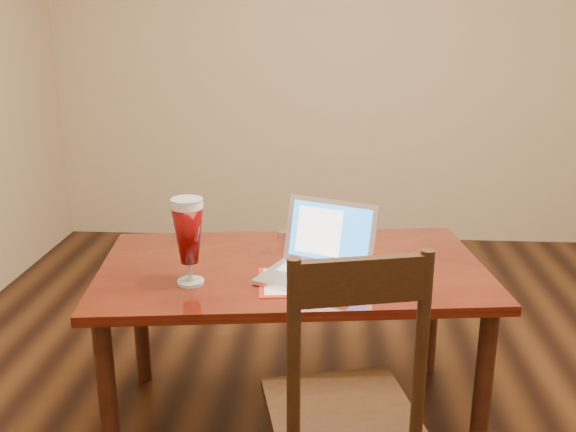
{
  "coord_description": "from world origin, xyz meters",
  "views": [
    {
      "loc": [
        -0.25,
        -2.13,
        1.6
      ],
      "look_at": [
        -0.41,
        0.18,
        0.88
      ],
      "focal_mm": 40.0,
      "sensor_mm": 36.0,
      "label": 1
    }
  ],
  "objects": [
    {
      "name": "dining_table",
      "position": [
        -0.4,
        0.16,
        0.62
      ],
      "size": [
        1.56,
        1.0,
        1.0
      ],
      "rotation": [
        0.0,
        0.0,
        0.12
      ],
      "color": "#50190A",
      "rests_on": "ground"
    },
    {
      "name": "dining_chair",
      "position": [
        -0.19,
        -0.47,
        0.48
      ],
      "size": [
        0.52,
        0.51,
        1.03
      ],
      "rotation": [
        0.0,
        0.0,
        0.24
      ],
      "color": "black",
      "rests_on": "ground"
    }
  ]
}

